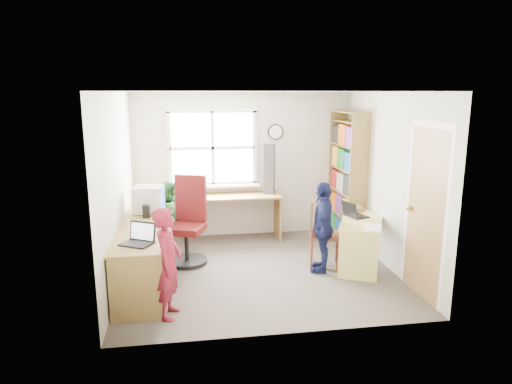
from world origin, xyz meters
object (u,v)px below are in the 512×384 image
l_desk (159,251)px  person_navy (323,227)px  person_red (168,263)px  laptop_left (139,239)px  potted_plant (201,187)px  wooden_chair (320,230)px  cd_tower (269,169)px  crt_monitor (149,200)px  laptop_right (353,213)px  bookshelf (347,180)px  right_desk (361,232)px  swivel_chair (188,226)px  person_green (171,218)px

l_desk → person_navy: person_navy is taller
person_red → person_navy: 2.25m
laptop_left → potted_plant: 2.38m
wooden_chair → cd_tower: bearing=123.5°
crt_monitor → laptop_right: 2.87m
cd_tower → bookshelf: bearing=6.9°
bookshelf → cd_tower: bearing=167.1°
cd_tower → person_red: 3.09m
right_desk → laptop_right: 0.29m
swivel_chair → person_red: bearing=-77.3°
laptop_left → l_desk: bearing=102.5°
swivel_chair → person_green: swivel_chair is taller
laptop_right → person_red: person_red is taller
bookshelf → swivel_chair: 2.71m
swivel_chair → wooden_chair: (1.80, -0.47, -0.01)m
l_desk → laptop_right: 2.73m
swivel_chair → laptop_right: bearing=11.2°
crt_monitor → person_red: 1.67m
laptop_right → person_navy: person_navy is taller
right_desk → potted_plant: bearing=171.5°
right_desk → cd_tower: (-1.04, 1.49, 0.68)m
crt_monitor → person_green: bearing=64.2°
l_desk → bookshelf: 3.35m
right_desk → wooden_chair: wooden_chair is taller
bookshelf → person_red: (-2.81, -2.32, -0.39)m
right_desk → person_green: size_ratio=1.14×
l_desk → swivel_chair: 0.88m
cd_tower → laptop_left: bearing=-109.5°
laptop_right → person_red: bearing=99.7°
right_desk → bookshelf: size_ratio=0.61×
bookshelf → potted_plant: 2.38m
cd_tower → wooden_chair: bearing=-52.7°
potted_plant → person_green: 0.79m
person_green → person_navy: person_navy is taller
crt_monitor → person_navy: (2.32, -0.60, -0.32)m
laptop_right → cd_tower: (-0.96, 1.34, 0.44)m
crt_monitor → person_red: person_red is taller
swivel_chair → laptop_left: swivel_chair is taller
cd_tower → person_red: cd_tower is taller
laptop_right → person_green: bearing=57.1°
bookshelf → wooden_chair: (-0.79, -1.15, -0.48)m
wooden_chair → person_navy: 0.19m
laptop_left → potted_plant: (0.76, 2.25, 0.10)m
crt_monitor → person_green: crt_monitor is taller
person_green → wooden_chair: bearing=-112.8°
person_red → bookshelf: bearing=-40.4°
wooden_chair → potted_plant: size_ratio=3.22×
wooden_chair → cd_tower: 1.63m
crt_monitor → laptop_left: bearing=-81.4°
swivel_chair → laptop_right: (2.31, -0.38, 0.19)m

